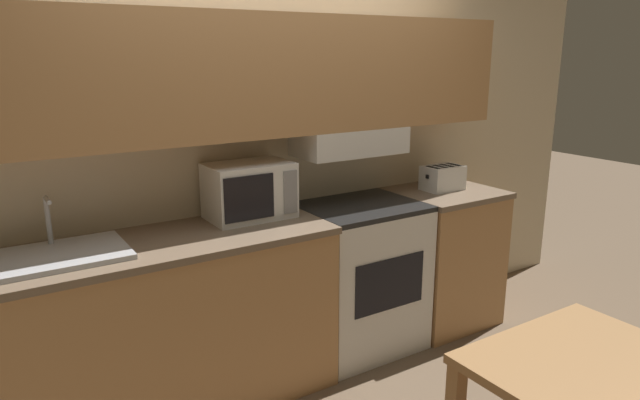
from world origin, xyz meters
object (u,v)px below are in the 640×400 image
(dining_table, at_px, (582,393))
(stove_range, at_px, (360,276))
(microwave, at_px, (249,191))
(sink_basin, at_px, (57,255))
(toaster, at_px, (443,178))

(dining_table, bearing_deg, stove_range, 83.57)
(stove_range, relative_size, microwave, 2.03)
(microwave, distance_m, sink_basin, 1.03)
(stove_range, height_order, sink_basin, sink_basin)
(dining_table, bearing_deg, microwave, 106.14)
(microwave, relative_size, sink_basin, 0.77)
(microwave, relative_size, toaster, 1.66)
(toaster, bearing_deg, sink_basin, -179.41)
(stove_range, xyz_separation_m, toaster, (0.69, 0.02, 0.55))
(microwave, bearing_deg, dining_table, -73.86)
(microwave, bearing_deg, stove_range, -9.41)
(stove_range, distance_m, toaster, 0.88)
(stove_range, xyz_separation_m, microwave, (-0.68, 0.11, 0.62))
(stove_range, distance_m, microwave, 0.93)
(stove_range, height_order, dining_table, stove_range)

